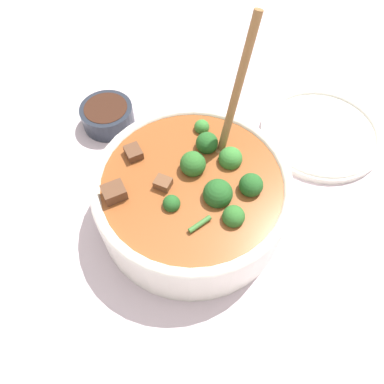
{
  "coord_description": "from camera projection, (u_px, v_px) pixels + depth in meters",
  "views": [
    {
      "loc": [
        0.17,
        0.26,
        0.54
      ],
      "look_at": [
        0.0,
        0.0,
        0.06
      ],
      "focal_mm": 35.0,
      "sensor_mm": 36.0,
      "label": 1
    }
  ],
  "objects": [
    {
      "name": "ground_plane",
      "position": [
        192.0,
        213.0,
        0.62
      ],
      "size": [
        4.0,
        4.0,
        0.0
      ],
      "primitive_type": "plane",
      "color": "silver"
    },
    {
      "name": "stew_bowl",
      "position": [
        192.0,
        194.0,
        0.57
      ],
      "size": [
        0.3,
        0.3,
        0.29
      ],
      "color": "white",
      "rests_on": "ground_plane"
    },
    {
      "name": "condiment_bowl",
      "position": [
        107.0,
        115.0,
        0.71
      ],
      "size": [
        0.1,
        0.1,
        0.04
      ],
      "color": "#232833",
      "rests_on": "ground_plane"
    },
    {
      "name": "empty_plate",
      "position": [
        321.0,
        132.0,
        0.71
      ],
      "size": [
        0.23,
        0.23,
        0.02
      ],
      "color": "silver",
      "rests_on": "ground_plane"
    }
  ]
}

